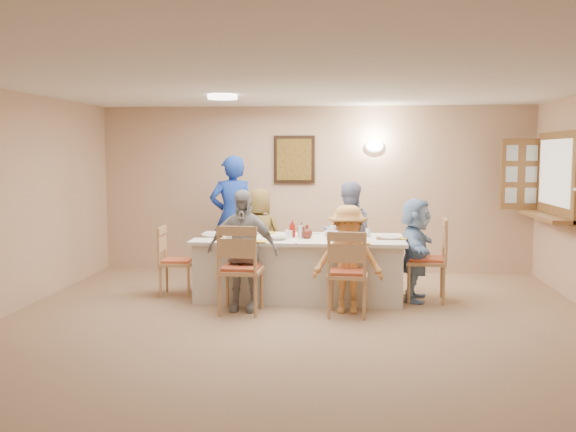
# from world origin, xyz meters

# --- Properties ---
(ground) EXTENTS (7.00, 7.00, 0.00)m
(ground) POSITION_xyz_m (0.00, 0.00, 0.00)
(ground) COLOR #9C7B5D
(room_walls) EXTENTS (7.00, 7.00, 7.00)m
(room_walls) POSITION_xyz_m (0.00, 0.00, 1.51)
(room_walls) COLOR tan
(room_walls) RESTS_ON ground
(wall_picture) EXTENTS (0.62, 0.05, 0.72)m
(wall_picture) POSITION_xyz_m (-0.30, 3.46, 1.70)
(wall_picture) COLOR black
(wall_picture) RESTS_ON room_walls
(wall_sconce) EXTENTS (0.26, 0.09, 0.18)m
(wall_sconce) POSITION_xyz_m (0.90, 3.44, 1.90)
(wall_sconce) COLOR white
(wall_sconce) RESTS_ON room_walls
(ceiling_light) EXTENTS (0.36, 0.36, 0.05)m
(ceiling_light) POSITION_xyz_m (-1.00, 1.50, 2.47)
(ceiling_light) COLOR white
(ceiling_light) RESTS_ON room_walls
(serving_hatch) EXTENTS (0.06, 1.50, 1.15)m
(serving_hatch) POSITION_xyz_m (3.21, 2.40, 1.50)
(serving_hatch) COLOR olive
(serving_hatch) RESTS_ON room_walls
(hatch_sill) EXTENTS (0.30, 1.50, 0.05)m
(hatch_sill) POSITION_xyz_m (3.09, 2.40, 0.97)
(hatch_sill) COLOR olive
(hatch_sill) RESTS_ON room_walls
(shutter_door) EXTENTS (0.55, 0.04, 1.00)m
(shutter_door) POSITION_xyz_m (2.95, 3.16, 1.50)
(shutter_door) COLOR olive
(shutter_door) RESTS_ON room_walls
(dining_table) EXTENTS (2.57, 1.09, 0.76)m
(dining_table) POSITION_xyz_m (-0.08, 1.64, 0.38)
(dining_table) COLOR silver
(dining_table) RESTS_ON ground
(chair_back_left) EXTENTS (0.52, 0.52, 0.93)m
(chair_back_left) POSITION_xyz_m (-0.68, 2.44, 0.47)
(chair_back_left) COLOR tan
(chair_back_left) RESTS_ON ground
(chair_back_right) EXTENTS (0.54, 0.54, 1.01)m
(chair_back_right) POSITION_xyz_m (0.52, 2.44, 0.50)
(chair_back_right) COLOR tan
(chair_back_right) RESTS_ON ground
(chair_front_left) EXTENTS (0.50, 0.50, 1.02)m
(chair_front_left) POSITION_xyz_m (-0.68, 0.84, 0.51)
(chair_front_left) COLOR tan
(chair_front_left) RESTS_ON ground
(chair_front_right) EXTENTS (0.49, 0.49, 0.97)m
(chair_front_right) POSITION_xyz_m (0.52, 0.84, 0.48)
(chair_front_right) COLOR tan
(chair_front_right) RESTS_ON ground
(chair_left_end) EXTENTS (0.45, 0.45, 0.89)m
(chair_left_end) POSITION_xyz_m (-1.63, 1.64, 0.44)
(chair_left_end) COLOR tan
(chair_left_end) RESTS_ON ground
(chair_right_end) EXTENTS (0.53, 0.53, 1.02)m
(chair_right_end) POSITION_xyz_m (1.47, 1.64, 0.51)
(chair_right_end) COLOR tan
(chair_right_end) RESTS_ON ground
(diner_back_left) EXTENTS (0.76, 0.59, 1.33)m
(diner_back_left) POSITION_xyz_m (-0.68, 2.32, 0.67)
(diner_back_left) COLOR brown
(diner_back_left) RESTS_ON ground
(diner_back_right) EXTENTS (0.75, 0.61, 1.42)m
(diner_back_right) POSITION_xyz_m (0.52, 2.32, 0.71)
(diner_back_right) COLOR #838BB1
(diner_back_right) RESTS_ON ground
(diner_front_left) EXTENTS (0.86, 0.46, 1.39)m
(diner_front_left) POSITION_xyz_m (-0.68, 0.96, 0.70)
(diner_front_left) COLOR #A1A1A3
(diner_front_left) RESTS_ON ground
(diner_front_right) EXTENTS (0.82, 0.50, 1.22)m
(diner_front_right) POSITION_xyz_m (0.52, 0.96, 0.61)
(diner_front_right) COLOR #E39B4E
(diner_front_right) RESTS_ON ground
(diner_right_end) EXTENTS (1.27, 0.71, 1.26)m
(diner_right_end) POSITION_xyz_m (1.34, 1.64, 0.63)
(diner_right_end) COLOR #8AB4E4
(diner_right_end) RESTS_ON ground
(caregiver) EXTENTS (0.92, 0.85, 1.76)m
(caregiver) POSITION_xyz_m (-1.13, 2.79, 0.88)
(caregiver) COLOR #16349B
(caregiver) RESTS_ON ground
(placemat_fl) EXTENTS (0.35, 0.26, 0.01)m
(placemat_fl) POSITION_xyz_m (-0.68, 1.22, 0.76)
(placemat_fl) COLOR #472B19
(placemat_fl) RESTS_ON dining_table
(plate_fl) EXTENTS (0.25, 0.25, 0.02)m
(plate_fl) POSITION_xyz_m (-0.68, 1.22, 0.77)
(plate_fl) COLOR white
(plate_fl) RESTS_ON dining_table
(napkin_fl) EXTENTS (0.14, 0.14, 0.01)m
(napkin_fl) POSITION_xyz_m (-0.50, 1.17, 0.77)
(napkin_fl) COLOR yellow
(napkin_fl) RESTS_ON dining_table
(placemat_fr) EXTENTS (0.36, 0.27, 0.01)m
(placemat_fr) POSITION_xyz_m (0.52, 1.22, 0.76)
(placemat_fr) COLOR #472B19
(placemat_fr) RESTS_ON dining_table
(plate_fr) EXTENTS (0.25, 0.25, 0.02)m
(plate_fr) POSITION_xyz_m (0.52, 1.22, 0.77)
(plate_fr) COLOR white
(plate_fr) RESTS_ON dining_table
(napkin_fr) EXTENTS (0.15, 0.15, 0.01)m
(napkin_fr) POSITION_xyz_m (0.70, 1.17, 0.77)
(napkin_fr) COLOR yellow
(napkin_fr) RESTS_ON dining_table
(placemat_bl) EXTENTS (0.34, 0.26, 0.01)m
(placemat_bl) POSITION_xyz_m (-0.68, 2.06, 0.76)
(placemat_bl) COLOR #472B19
(placemat_bl) RESTS_ON dining_table
(plate_bl) EXTENTS (0.23, 0.23, 0.01)m
(plate_bl) POSITION_xyz_m (-0.68, 2.06, 0.77)
(plate_bl) COLOR white
(plate_bl) RESTS_ON dining_table
(napkin_bl) EXTENTS (0.15, 0.15, 0.01)m
(napkin_bl) POSITION_xyz_m (-0.50, 2.01, 0.77)
(napkin_bl) COLOR yellow
(napkin_bl) RESTS_ON dining_table
(placemat_br) EXTENTS (0.38, 0.28, 0.01)m
(placemat_br) POSITION_xyz_m (0.52, 2.06, 0.76)
(placemat_br) COLOR #472B19
(placemat_br) RESTS_ON dining_table
(plate_br) EXTENTS (0.25, 0.25, 0.02)m
(plate_br) POSITION_xyz_m (0.52, 2.06, 0.77)
(plate_br) COLOR white
(plate_br) RESTS_ON dining_table
(napkin_br) EXTENTS (0.14, 0.14, 0.01)m
(napkin_br) POSITION_xyz_m (0.70, 2.01, 0.77)
(napkin_br) COLOR yellow
(napkin_br) RESTS_ON dining_table
(placemat_le) EXTENTS (0.36, 0.27, 0.01)m
(placemat_le) POSITION_xyz_m (-1.18, 1.64, 0.76)
(placemat_le) COLOR #472B19
(placemat_le) RESTS_ON dining_table
(plate_le) EXTENTS (0.25, 0.25, 0.02)m
(plate_le) POSITION_xyz_m (-1.18, 1.64, 0.77)
(plate_le) COLOR white
(plate_le) RESTS_ON dining_table
(napkin_le) EXTENTS (0.15, 0.15, 0.01)m
(napkin_le) POSITION_xyz_m (-1.00, 1.59, 0.77)
(napkin_le) COLOR yellow
(napkin_le) RESTS_ON dining_table
(placemat_re) EXTENTS (0.35, 0.26, 0.01)m
(placemat_re) POSITION_xyz_m (1.04, 1.64, 0.76)
(placemat_re) COLOR #472B19
(placemat_re) RESTS_ON dining_table
(plate_re) EXTENTS (0.25, 0.25, 0.02)m
(plate_re) POSITION_xyz_m (1.04, 1.64, 0.77)
(plate_re) COLOR white
(plate_re) RESTS_ON dining_table
(napkin_re) EXTENTS (0.13, 0.13, 0.01)m
(napkin_re) POSITION_xyz_m (1.22, 1.59, 0.77)
(napkin_re) COLOR yellow
(napkin_re) RESTS_ON dining_table
(teacup_a) EXTENTS (0.18, 0.18, 0.08)m
(teacup_a) POSITION_xyz_m (-0.89, 1.30, 0.80)
(teacup_a) COLOR white
(teacup_a) RESTS_ON dining_table
(teacup_b) EXTENTS (0.14, 0.14, 0.09)m
(teacup_b) POSITION_xyz_m (0.32, 2.14, 0.81)
(teacup_b) COLOR white
(teacup_b) RESTS_ON dining_table
(bowl_a) EXTENTS (0.35, 0.35, 0.05)m
(bowl_a) POSITION_xyz_m (-0.32, 1.42, 0.79)
(bowl_a) COLOR white
(bowl_a) RESTS_ON dining_table
(bowl_b) EXTENTS (0.19, 0.19, 0.06)m
(bowl_b) POSITION_xyz_m (0.30, 1.86, 0.79)
(bowl_b) COLOR white
(bowl_b) RESTS_ON dining_table
(condiment_ketchup) EXTENTS (0.09, 0.09, 0.22)m
(condiment_ketchup) POSITION_xyz_m (-0.17, 1.67, 0.87)
(condiment_ketchup) COLOR #A3180D
(condiment_ketchup) RESTS_ON dining_table
(condiment_brown) EXTENTS (0.10, 0.10, 0.18)m
(condiment_brown) POSITION_xyz_m (-0.06, 1.70, 0.85)
(condiment_brown) COLOR #5D2218
(condiment_brown) RESTS_ON dining_table
(condiment_malt) EXTENTS (0.20, 0.20, 0.17)m
(condiment_malt) POSITION_xyz_m (0.02, 1.57, 0.84)
(condiment_malt) COLOR #5D2218
(condiment_malt) RESTS_ON dining_table
(drinking_glass) EXTENTS (0.06, 0.06, 0.09)m
(drinking_glass) POSITION_xyz_m (-0.23, 1.69, 0.82)
(drinking_glass) COLOR silver
(drinking_glass) RESTS_ON dining_table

